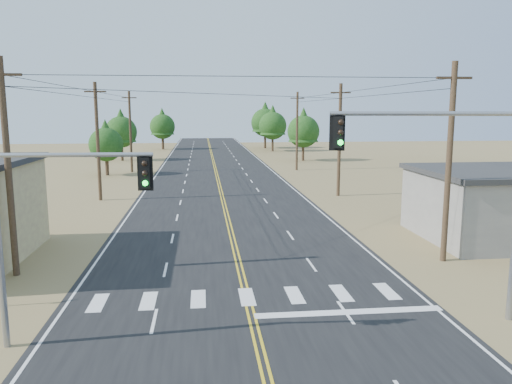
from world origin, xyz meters
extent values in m
cube|color=black|center=(0.00, 30.00, 0.01)|extent=(15.00, 200.00, 0.02)
cylinder|color=#4C3826|center=(-10.50, 12.00, 5.00)|extent=(0.30, 0.30, 10.00)
cube|color=#4C3826|center=(-10.50, 12.00, 9.20)|extent=(1.80, 0.12, 0.12)
cylinder|color=#4C3826|center=(-10.50, 32.00, 5.00)|extent=(0.30, 0.30, 10.00)
cube|color=#4C3826|center=(-10.50, 32.00, 9.20)|extent=(1.80, 0.12, 0.12)
cylinder|color=#4C3826|center=(-10.50, 52.00, 5.00)|extent=(0.30, 0.30, 10.00)
cube|color=#4C3826|center=(-10.50, 52.00, 9.20)|extent=(1.80, 0.12, 0.12)
cylinder|color=#4C3826|center=(10.50, 12.00, 5.00)|extent=(0.30, 0.30, 10.00)
cube|color=#4C3826|center=(10.50, 12.00, 9.20)|extent=(1.80, 0.12, 0.12)
cylinder|color=#4C3826|center=(10.50, 32.00, 5.00)|extent=(0.30, 0.30, 10.00)
cube|color=#4C3826|center=(10.50, 32.00, 9.20)|extent=(1.80, 0.12, 0.12)
cylinder|color=#4C3826|center=(10.50, 52.00, 5.00)|extent=(0.30, 0.30, 10.00)
cube|color=#4C3826|center=(10.50, 52.00, 9.20)|extent=(1.80, 0.12, 0.12)
cylinder|color=gray|center=(-8.20, 4.52, 3.09)|extent=(0.21, 0.21, 6.18)
cylinder|color=gray|center=(-5.73, 4.39, 6.27)|extent=(4.93, 0.39, 0.14)
cube|color=black|center=(-3.54, 4.28, 5.70)|extent=(0.32, 0.28, 0.97)
sphere|color=black|center=(-3.53, 4.12, 6.01)|extent=(0.18, 0.18, 0.18)
sphere|color=black|center=(-3.53, 4.12, 5.70)|extent=(0.18, 0.18, 0.18)
sphere|color=#0CE533|center=(-3.53, 4.12, 5.39)|extent=(0.18, 0.18, 0.18)
cylinder|color=gray|center=(6.22, 5.75, 7.52)|extent=(6.50, 2.13, 0.17)
cube|color=black|center=(3.30, 6.64, 6.83)|extent=(0.45, 0.41, 1.17)
sphere|color=black|center=(3.35, 6.46, 7.20)|extent=(0.21, 0.21, 0.21)
sphere|color=black|center=(3.35, 6.46, 6.83)|extent=(0.21, 0.21, 0.21)
sphere|color=#0CE533|center=(3.35, 6.46, 6.46)|extent=(0.21, 0.21, 0.21)
cylinder|color=#3F2D1E|center=(-13.01, 49.21, 1.20)|extent=(0.42, 0.42, 2.40)
cone|color=#184112|center=(-13.01, 49.21, 4.54)|extent=(3.74, 3.74, 4.27)
sphere|color=#184112|center=(-13.01, 49.21, 3.67)|extent=(4.01, 4.01, 4.01)
cylinder|color=#3F2D1E|center=(-14.00, 67.24, 1.44)|extent=(0.43, 0.43, 2.88)
cone|color=#184112|center=(-14.00, 67.24, 5.45)|extent=(4.49, 4.49, 5.13)
sphere|color=#184112|center=(-14.00, 67.24, 4.41)|extent=(4.81, 4.81, 4.81)
cylinder|color=#3F2D1E|center=(-9.41, 89.50, 1.48)|extent=(0.50, 0.50, 2.96)
cone|color=#184112|center=(-9.41, 89.50, 5.59)|extent=(4.61, 4.61, 5.26)
sphere|color=#184112|center=(-9.41, 89.50, 4.52)|extent=(4.94, 4.94, 4.94)
cylinder|color=#3F2D1E|center=(13.78, 63.89, 1.47)|extent=(0.40, 0.40, 2.94)
cone|color=#184112|center=(13.78, 63.89, 5.55)|extent=(4.57, 4.57, 5.22)
sphere|color=#184112|center=(13.78, 63.89, 4.49)|extent=(4.90, 4.90, 4.90)
cylinder|color=#3F2D1E|center=(11.72, 82.70, 1.58)|extent=(0.43, 0.43, 3.15)
cone|color=#184112|center=(11.72, 82.70, 5.96)|extent=(4.91, 4.91, 5.61)
sphere|color=#184112|center=(11.72, 82.70, 4.82)|extent=(5.26, 5.26, 5.26)
cylinder|color=#3F2D1E|center=(11.28, 90.55, 1.72)|extent=(0.48, 0.48, 3.43)
cone|color=#184112|center=(11.28, 90.55, 6.48)|extent=(5.34, 5.34, 6.10)
sphere|color=#184112|center=(11.28, 90.55, 5.24)|extent=(5.72, 5.72, 5.72)
camera|label=1|loc=(-1.76, -11.56, 7.62)|focal=35.00mm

